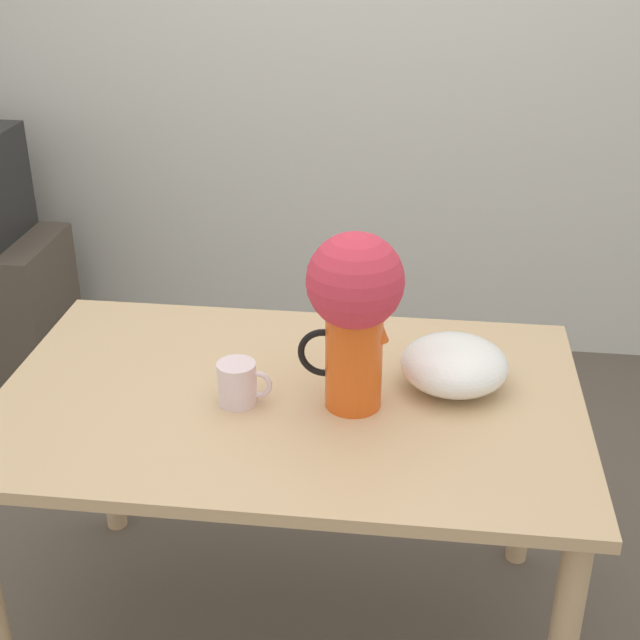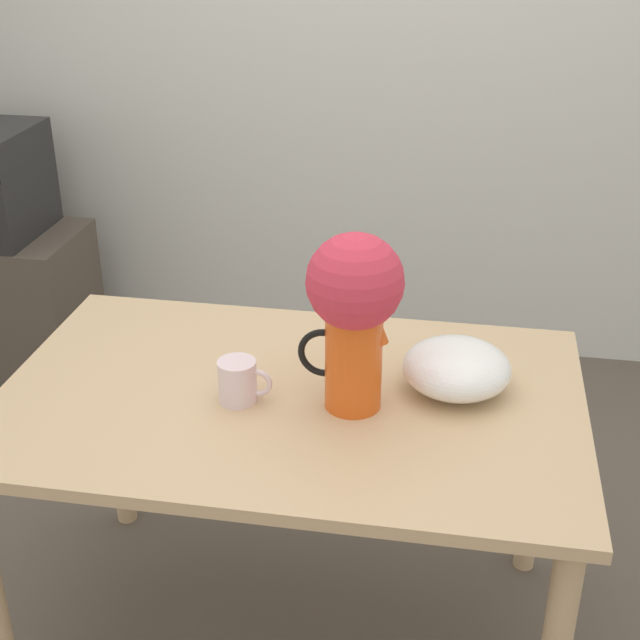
# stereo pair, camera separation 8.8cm
# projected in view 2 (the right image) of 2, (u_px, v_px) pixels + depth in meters

# --- Properties ---
(ground_plane) EXTENTS (12.00, 12.00, 0.00)m
(ground_plane) POSITION_uv_depth(u_px,v_px,m) (295.00, 615.00, 2.44)
(ground_plane) COLOR brown
(wall_back) EXTENTS (8.00, 0.05, 2.60)m
(wall_back) POSITION_uv_depth(u_px,v_px,m) (379.00, 30.00, 3.33)
(wall_back) COLOR silver
(wall_back) RESTS_ON ground_plane
(table) EXTENTS (1.34, 0.86, 0.75)m
(table) POSITION_uv_depth(u_px,v_px,m) (291.00, 429.00, 2.10)
(table) COLOR tan
(table) RESTS_ON ground_plane
(flower_vase) EXTENTS (0.23, 0.21, 0.41)m
(flower_vase) POSITION_uv_depth(u_px,v_px,m) (354.00, 304.00, 1.90)
(flower_vase) COLOR #E05619
(flower_vase) RESTS_ON table
(coffee_mug) EXTENTS (0.12, 0.09, 0.10)m
(coffee_mug) POSITION_uv_depth(u_px,v_px,m) (239.00, 381.00, 2.00)
(coffee_mug) COLOR silver
(coffee_mug) RESTS_ON table
(white_bowl) EXTENTS (0.25, 0.25, 0.12)m
(white_bowl) POSITION_uv_depth(u_px,v_px,m) (457.00, 368.00, 2.04)
(white_bowl) COLOR white
(white_bowl) RESTS_ON table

